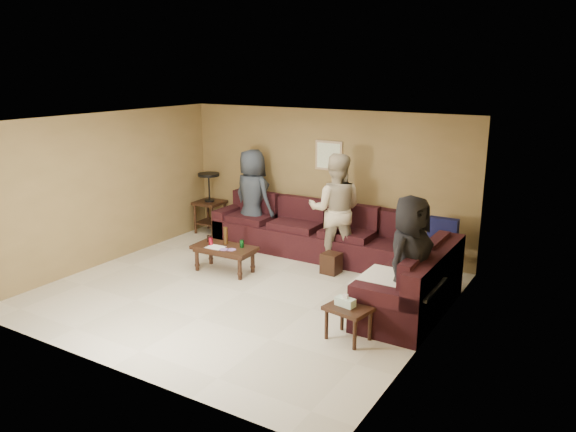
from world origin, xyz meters
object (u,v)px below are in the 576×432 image
(end_table_left, at_px, (210,202))
(person_right, at_px, (409,261))
(coffee_table, at_px, (224,250))
(person_middle, at_px, (335,210))
(sectional_sofa, at_px, (339,252))
(waste_bin, at_px, (331,263))
(person_left, at_px, (253,197))
(side_table_right, at_px, (348,311))

(end_table_left, relative_size, person_right, 0.71)
(coffee_table, xyz_separation_m, person_middle, (1.35, 1.25, 0.57))
(sectional_sofa, relative_size, end_table_left, 3.89)
(end_table_left, bearing_deg, waste_bin, -14.54)
(person_left, relative_size, person_middle, 0.95)
(end_table_left, relative_size, person_middle, 0.64)
(coffee_table, height_order, end_table_left, end_table_left)
(person_left, bearing_deg, end_table_left, 4.89)
(sectional_sofa, bearing_deg, person_right, -38.84)
(end_table_left, distance_m, side_table_right, 5.10)
(person_left, xyz_separation_m, person_right, (3.62, -1.79, -0.04))
(end_table_left, bearing_deg, person_left, -7.18)
(sectional_sofa, xyz_separation_m, person_left, (-2.05, 0.53, 0.56))
(waste_bin, relative_size, person_right, 0.19)
(waste_bin, bearing_deg, sectional_sofa, 61.27)
(person_middle, height_order, person_right, person_middle)
(end_table_left, height_order, waste_bin, end_table_left)
(end_table_left, bearing_deg, person_middle, -7.26)
(person_left, bearing_deg, person_middle, -175.23)
(person_left, bearing_deg, sectional_sofa, 177.68)
(coffee_table, bearing_deg, waste_bin, 28.56)
(sectional_sofa, bearing_deg, side_table_right, -61.48)
(side_table_right, relative_size, person_middle, 0.31)
(sectional_sofa, relative_size, person_middle, 2.49)
(person_left, bearing_deg, waste_bin, 173.49)
(sectional_sofa, relative_size, waste_bin, 14.10)
(person_left, relative_size, person_right, 1.04)
(sectional_sofa, height_order, person_middle, person_middle)
(person_middle, bearing_deg, waste_bin, 88.09)
(end_table_left, xyz_separation_m, side_table_right, (4.30, -2.73, -0.25))
(side_table_right, relative_size, person_left, 0.33)
(waste_bin, bearing_deg, person_right, -34.43)
(end_table_left, xyz_separation_m, waste_bin, (3.11, -0.81, -0.46))
(waste_bin, relative_size, person_middle, 0.18)
(person_middle, distance_m, person_right, 2.39)
(side_table_right, bearing_deg, end_table_left, 147.62)
(sectional_sofa, bearing_deg, end_table_left, 168.14)
(side_table_right, distance_m, person_middle, 2.77)
(end_table_left, height_order, person_left, person_left)
(coffee_table, height_order, waste_bin, coffee_table)
(waste_bin, bearing_deg, side_table_right, -58.15)
(coffee_table, xyz_separation_m, person_left, (-0.46, 1.48, 0.52))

